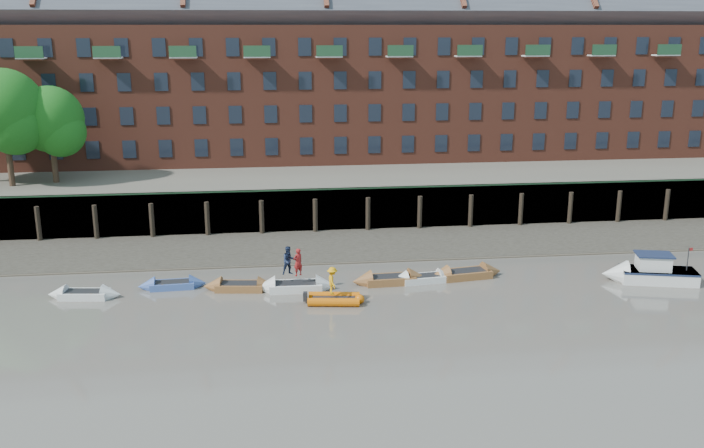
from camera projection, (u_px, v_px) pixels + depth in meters
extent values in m
plane|color=#635D55|center=(390.00, 352.00, 35.60)|extent=(220.00, 220.00, 0.00)
cube|color=#3D382F|center=(347.00, 246.00, 52.87)|extent=(110.00, 8.00, 0.50)
cube|color=#4C4336|center=(353.00, 260.00, 49.61)|extent=(110.00, 1.60, 0.10)
cube|color=#2D2A26|center=(341.00, 209.00, 56.68)|extent=(110.00, 0.80, 3.20)
cylinder|color=black|center=(38.00, 224.00, 53.58)|extent=(0.36, 0.36, 2.60)
cylinder|color=black|center=(96.00, 222.00, 54.05)|extent=(0.36, 0.36, 2.60)
cylinder|color=black|center=(152.00, 221.00, 54.51)|extent=(0.36, 0.36, 2.60)
cylinder|color=black|center=(207.00, 219.00, 54.97)|extent=(0.36, 0.36, 2.60)
cylinder|color=black|center=(262.00, 217.00, 55.43)|extent=(0.36, 0.36, 2.60)
cylinder|color=black|center=(315.00, 216.00, 55.90)|extent=(0.36, 0.36, 2.60)
cylinder|color=black|center=(368.00, 214.00, 56.36)|extent=(0.36, 0.36, 2.60)
cylinder|color=black|center=(420.00, 213.00, 56.82)|extent=(0.36, 0.36, 2.60)
cylinder|color=black|center=(471.00, 211.00, 57.29)|extent=(0.36, 0.36, 2.60)
cylinder|color=black|center=(521.00, 210.00, 57.75)|extent=(0.36, 0.36, 2.60)
cylinder|color=black|center=(570.00, 208.00, 58.21)|extent=(0.36, 0.36, 2.60)
cylinder|color=black|center=(619.00, 207.00, 58.68)|extent=(0.36, 0.36, 2.60)
cylinder|color=black|center=(667.00, 205.00, 59.14)|extent=(0.36, 0.36, 2.60)
cube|color=#264C2D|center=(341.00, 189.00, 55.96)|extent=(110.00, 0.06, 0.10)
cube|color=#5E594D|center=(326.00, 175.00, 69.72)|extent=(110.00, 28.00, 3.20)
cube|color=brown|center=(324.00, 92.00, 68.72)|extent=(80.00, 10.00, 12.00)
cube|color=#42444C|center=(323.00, 11.00, 66.87)|extent=(80.60, 15.56, 15.56)
cube|color=black|center=(19.00, 151.00, 61.98)|extent=(1.10, 0.12, 1.50)
cube|color=black|center=(56.00, 151.00, 62.33)|extent=(1.10, 0.12, 1.50)
cube|color=black|center=(93.00, 150.00, 62.67)|extent=(1.10, 0.12, 1.50)
cube|color=black|center=(129.00, 149.00, 63.02)|extent=(1.10, 0.12, 1.50)
cube|color=black|center=(166.00, 149.00, 63.37)|extent=(1.10, 0.12, 1.50)
cube|color=black|center=(201.00, 148.00, 63.72)|extent=(1.10, 0.12, 1.50)
cube|color=black|center=(237.00, 147.00, 64.06)|extent=(1.10, 0.12, 1.50)
cube|color=black|center=(272.00, 147.00, 64.41)|extent=(1.10, 0.12, 1.50)
cube|color=black|center=(306.00, 146.00, 64.76)|extent=(1.10, 0.12, 1.50)
cube|color=black|center=(340.00, 145.00, 65.10)|extent=(1.10, 0.12, 1.50)
cube|color=black|center=(374.00, 145.00, 65.45)|extent=(1.10, 0.12, 1.50)
cube|color=black|center=(408.00, 144.00, 65.80)|extent=(1.10, 0.12, 1.50)
cube|color=black|center=(441.00, 143.00, 66.15)|extent=(1.10, 0.12, 1.50)
cube|color=black|center=(474.00, 143.00, 66.49)|extent=(1.10, 0.12, 1.50)
cube|color=black|center=(506.00, 142.00, 66.84)|extent=(1.10, 0.12, 1.50)
cube|color=black|center=(538.00, 142.00, 67.19)|extent=(1.10, 0.12, 1.50)
cube|color=black|center=(570.00, 141.00, 67.54)|extent=(1.10, 0.12, 1.50)
cube|color=black|center=(602.00, 140.00, 67.88)|extent=(1.10, 0.12, 1.50)
cube|color=black|center=(633.00, 140.00, 68.23)|extent=(1.10, 0.12, 1.50)
cube|color=black|center=(664.00, 139.00, 68.58)|extent=(1.10, 0.12, 1.50)
cube|color=black|center=(694.00, 139.00, 68.93)|extent=(1.10, 0.12, 1.50)
cube|color=black|center=(15.00, 118.00, 61.26)|extent=(1.10, 0.12, 1.50)
cube|color=black|center=(52.00, 117.00, 61.60)|extent=(1.10, 0.12, 1.50)
cube|color=black|center=(90.00, 117.00, 61.95)|extent=(1.10, 0.12, 1.50)
cube|color=black|center=(127.00, 116.00, 62.30)|extent=(1.10, 0.12, 1.50)
cube|color=black|center=(163.00, 116.00, 62.65)|extent=(1.10, 0.12, 1.50)
cube|color=black|center=(200.00, 115.00, 62.99)|extent=(1.10, 0.12, 1.50)
cube|color=black|center=(235.00, 115.00, 63.34)|extent=(1.10, 0.12, 1.50)
cube|color=black|center=(271.00, 114.00, 63.69)|extent=(1.10, 0.12, 1.50)
cube|color=black|center=(306.00, 114.00, 64.04)|extent=(1.10, 0.12, 1.50)
cube|color=black|center=(340.00, 113.00, 64.38)|extent=(1.10, 0.12, 1.50)
cube|color=black|center=(375.00, 113.00, 64.73)|extent=(1.10, 0.12, 1.50)
cube|color=black|center=(408.00, 112.00, 65.08)|extent=(1.10, 0.12, 1.50)
cube|color=black|center=(442.00, 112.00, 65.43)|extent=(1.10, 0.12, 1.50)
cube|color=black|center=(475.00, 111.00, 65.77)|extent=(1.10, 0.12, 1.50)
cube|color=black|center=(508.00, 111.00, 66.12)|extent=(1.10, 0.12, 1.50)
cube|color=black|center=(541.00, 110.00, 66.47)|extent=(1.10, 0.12, 1.50)
cube|color=black|center=(573.00, 110.00, 66.82)|extent=(1.10, 0.12, 1.50)
cube|color=black|center=(604.00, 110.00, 67.16)|extent=(1.10, 0.12, 1.50)
cube|color=black|center=(636.00, 109.00, 67.51)|extent=(1.10, 0.12, 1.50)
cube|color=black|center=(667.00, 109.00, 67.86)|extent=(1.10, 0.12, 1.50)
cube|color=black|center=(698.00, 108.00, 68.20)|extent=(1.10, 0.12, 1.50)
cube|color=black|center=(11.00, 83.00, 60.53)|extent=(1.10, 0.12, 1.50)
cube|color=black|center=(49.00, 83.00, 60.88)|extent=(1.10, 0.12, 1.50)
cube|color=black|center=(87.00, 83.00, 61.23)|extent=(1.10, 0.12, 1.50)
cube|color=black|center=(124.00, 82.00, 61.58)|extent=(1.10, 0.12, 1.50)
cube|color=black|center=(161.00, 82.00, 61.92)|extent=(1.10, 0.12, 1.50)
cube|color=black|center=(198.00, 82.00, 62.27)|extent=(1.10, 0.12, 1.50)
cube|color=black|center=(234.00, 81.00, 62.62)|extent=(1.10, 0.12, 1.50)
cube|color=black|center=(270.00, 81.00, 62.97)|extent=(1.10, 0.12, 1.50)
cube|color=black|center=(305.00, 81.00, 63.31)|extent=(1.10, 0.12, 1.50)
cube|color=black|center=(340.00, 80.00, 63.66)|extent=(1.10, 0.12, 1.50)
cube|color=black|center=(375.00, 80.00, 64.01)|extent=(1.10, 0.12, 1.50)
cube|color=black|center=(409.00, 80.00, 64.36)|extent=(1.10, 0.12, 1.50)
cube|color=black|center=(443.00, 79.00, 64.70)|extent=(1.10, 0.12, 1.50)
cube|color=black|center=(477.00, 79.00, 65.05)|extent=(1.10, 0.12, 1.50)
cube|color=black|center=(510.00, 79.00, 65.40)|extent=(1.10, 0.12, 1.50)
cube|color=black|center=(543.00, 79.00, 65.75)|extent=(1.10, 0.12, 1.50)
cube|color=black|center=(575.00, 78.00, 66.09)|extent=(1.10, 0.12, 1.50)
cube|color=black|center=(607.00, 78.00, 66.44)|extent=(1.10, 0.12, 1.50)
cube|color=black|center=(639.00, 78.00, 66.79)|extent=(1.10, 0.12, 1.50)
cube|color=black|center=(670.00, 78.00, 67.14)|extent=(1.10, 0.12, 1.50)
cube|color=black|center=(702.00, 77.00, 67.48)|extent=(1.10, 0.12, 1.50)
cube|color=black|center=(6.00, 48.00, 59.81)|extent=(1.10, 0.12, 1.50)
cube|color=black|center=(45.00, 48.00, 60.16)|extent=(1.10, 0.12, 1.50)
cube|color=black|center=(84.00, 48.00, 60.51)|extent=(1.10, 0.12, 1.50)
cube|color=black|center=(121.00, 47.00, 60.86)|extent=(1.10, 0.12, 1.50)
cube|color=black|center=(159.00, 47.00, 61.20)|extent=(1.10, 0.12, 1.50)
cube|color=black|center=(196.00, 47.00, 61.55)|extent=(1.10, 0.12, 1.50)
cube|color=black|center=(233.00, 47.00, 61.90)|extent=(1.10, 0.12, 1.50)
cube|color=black|center=(269.00, 47.00, 62.25)|extent=(1.10, 0.12, 1.50)
cube|color=black|center=(305.00, 47.00, 62.59)|extent=(1.10, 0.12, 1.50)
cube|color=black|center=(340.00, 47.00, 62.94)|extent=(1.10, 0.12, 1.50)
cube|color=black|center=(375.00, 47.00, 63.29)|extent=(1.10, 0.12, 1.50)
cube|color=black|center=(410.00, 47.00, 63.63)|extent=(1.10, 0.12, 1.50)
cube|color=black|center=(444.00, 46.00, 63.98)|extent=(1.10, 0.12, 1.50)
cube|color=black|center=(478.00, 46.00, 64.33)|extent=(1.10, 0.12, 1.50)
cube|color=black|center=(512.00, 46.00, 64.68)|extent=(1.10, 0.12, 1.50)
cube|color=black|center=(545.00, 46.00, 65.02)|extent=(1.10, 0.12, 1.50)
cube|color=black|center=(578.00, 46.00, 65.37)|extent=(1.10, 0.12, 1.50)
cube|color=black|center=(610.00, 46.00, 65.72)|extent=(1.10, 0.12, 1.50)
cube|color=black|center=(642.00, 46.00, 66.07)|extent=(1.10, 0.12, 1.50)
cube|color=black|center=(674.00, 46.00, 66.41)|extent=(1.10, 0.12, 1.50)
cylinder|color=#3A281C|center=(9.00, 155.00, 56.69)|extent=(0.44, 0.44, 4.75)
sphere|color=#196117|center=(3.00, 109.00, 55.78)|extent=(6.08, 6.08, 6.08)
cylinder|color=#3A281C|center=(54.00, 157.00, 58.09)|extent=(0.44, 0.44, 4.00)
sphere|color=#196117|center=(50.00, 119.00, 57.33)|extent=(5.12, 5.12, 5.12)
cube|color=silver|center=(84.00, 294.00, 42.67)|extent=(2.82, 1.52, 0.42)
cone|color=silver|center=(112.00, 294.00, 42.67)|extent=(1.18, 1.33, 1.21)
cone|color=silver|center=(57.00, 294.00, 42.67)|extent=(1.18, 1.33, 1.21)
cube|color=black|center=(84.00, 291.00, 42.62)|extent=(2.33, 1.17, 0.06)
cube|color=#3C59A2|center=(172.00, 285.00, 44.29)|extent=(2.63, 1.31, 0.40)
cone|color=#3C59A2|center=(198.00, 283.00, 44.55)|extent=(1.07, 1.22, 1.16)
cone|color=#3C59A2|center=(146.00, 286.00, 44.03)|extent=(1.07, 1.22, 1.16)
cube|color=black|center=(172.00, 282.00, 44.24)|extent=(2.19, 1.00, 0.06)
cube|color=brown|center=(240.00, 287.00, 43.95)|extent=(2.92, 1.60, 0.43)
cone|color=brown|center=(267.00, 287.00, 43.94)|extent=(1.23, 1.38, 1.26)
cone|color=brown|center=(212.00, 286.00, 43.96)|extent=(1.23, 1.38, 1.26)
cube|color=black|center=(240.00, 283.00, 43.90)|extent=(2.42, 1.23, 0.06)
cube|color=silver|center=(296.00, 287.00, 43.89)|extent=(3.11, 1.47, 0.48)
cone|color=silver|center=(326.00, 286.00, 44.05)|extent=(1.23, 1.42, 1.39)
cone|color=silver|center=(265.00, 287.00, 43.72)|extent=(1.23, 1.42, 1.39)
cube|color=black|center=(296.00, 283.00, 43.83)|extent=(2.59, 1.11, 0.06)
cube|color=brown|center=(390.00, 280.00, 45.08)|extent=(3.05, 1.49, 0.47)
cone|color=brown|center=(418.00, 278.00, 45.36)|extent=(1.23, 1.41, 1.35)
cone|color=brown|center=(362.00, 281.00, 44.80)|extent=(1.23, 1.41, 1.35)
cube|color=black|center=(390.00, 276.00, 45.02)|extent=(2.54, 1.13, 0.06)
cube|color=silver|center=(423.00, 279.00, 45.36)|extent=(2.74, 1.49, 0.41)
cone|color=silver|center=(446.00, 277.00, 45.71)|extent=(1.15, 1.30, 1.18)
cone|color=silver|center=(399.00, 281.00, 45.01)|extent=(1.15, 1.30, 1.18)
cube|color=black|center=(423.00, 276.00, 45.31)|extent=(2.27, 1.14, 0.06)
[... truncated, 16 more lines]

